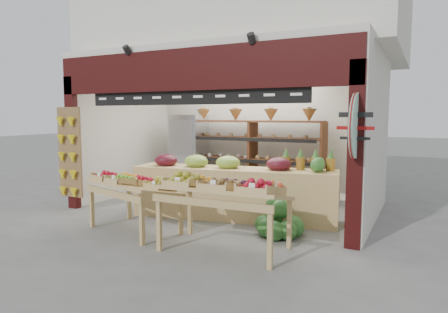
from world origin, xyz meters
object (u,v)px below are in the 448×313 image
cardboard_stack (190,191)px  watermelon_pile (279,223)px  back_shelving (253,145)px  refrigerator (189,153)px  mid_counter (233,191)px  display_table_left (132,184)px  display_table_right (225,189)px

cardboard_stack → watermelon_pile: 3.02m
back_shelving → watermelon_pile: back_shelving is taller
watermelon_pile → cardboard_stack: bearing=149.0°
refrigerator → mid_counter: refrigerator is taller
refrigerator → mid_counter: bearing=-45.9°
back_shelving → mid_counter: (0.46, -2.01, -0.70)m
refrigerator → back_shelving: bearing=0.1°
mid_counter → watermelon_pile: bearing=-30.2°
refrigerator → display_table_left: size_ratio=1.11×
refrigerator → cardboard_stack: refrigerator is taller
mid_counter → refrigerator: bearing=138.2°
mid_counter → watermelon_pile: size_ratio=4.74×
back_shelving → cardboard_stack: bearing=-132.5°
refrigerator → display_table_right: size_ratio=1.07×
mid_counter → display_table_right: size_ratio=2.14×
display_table_right → watermelon_pile: (0.47, 0.95, -0.65)m
back_shelving → watermelon_pile: size_ratio=4.17×
back_shelving → watermelon_pile: bearing=-59.3°
back_shelving → refrigerator: size_ratio=1.76×
back_shelving → display_table_right: back_shelving is taller
refrigerator → mid_counter: 2.87m
cardboard_stack → mid_counter: (1.47, -0.90, 0.29)m
back_shelving → cardboard_stack: size_ratio=3.52×
watermelon_pile → display_table_left: bearing=-162.2°
cardboard_stack → display_table_right: size_ratio=0.53×
watermelon_pile → mid_counter: bearing=149.8°
back_shelving → mid_counter: back_shelving is taller
display_table_right → watermelon_pile: size_ratio=2.22×
cardboard_stack → display_table_left: size_ratio=0.56×
refrigerator → display_table_right: (2.76, -3.50, -0.08)m
mid_counter → display_table_left: 1.84m
back_shelving → mid_counter: 2.17m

